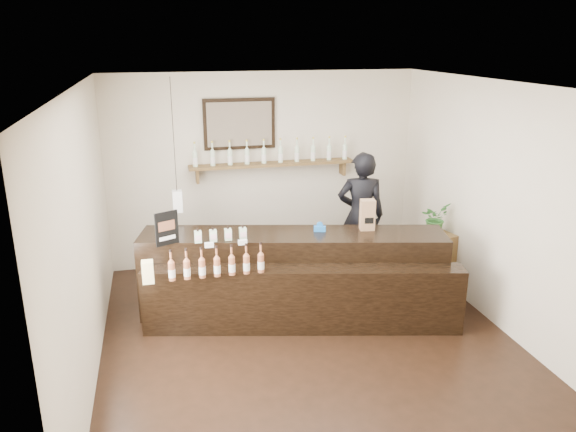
# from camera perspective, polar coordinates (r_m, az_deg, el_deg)

# --- Properties ---
(ground) EXTENTS (5.00, 5.00, 0.00)m
(ground) POSITION_cam_1_polar(r_m,az_deg,el_deg) (6.49, 2.00, -12.31)
(ground) COLOR black
(ground) RESTS_ON ground
(room_shell) EXTENTS (5.00, 5.00, 5.00)m
(room_shell) POSITION_cam_1_polar(r_m,az_deg,el_deg) (5.83, 2.18, 2.34)
(room_shell) COLOR beige
(room_shell) RESTS_ON ground
(back_wall_decor) EXTENTS (2.66, 0.96, 1.69)m
(back_wall_decor) POSITION_cam_1_polar(r_m,az_deg,el_deg) (8.05, -3.45, 7.02)
(back_wall_decor) COLOR brown
(back_wall_decor) RESTS_ON ground
(counter) EXTENTS (3.69, 1.77, 1.19)m
(counter) POSITION_cam_1_polar(r_m,az_deg,el_deg) (6.76, 0.72, -6.47)
(counter) COLOR black
(counter) RESTS_ON ground
(promo_sign) EXTENTS (0.26, 0.14, 0.39)m
(promo_sign) POSITION_cam_1_polar(r_m,az_deg,el_deg) (6.41, -12.21, -1.24)
(promo_sign) COLOR black
(promo_sign) RESTS_ON counter
(paper_bag) EXTENTS (0.19, 0.15, 0.38)m
(paper_bag) POSITION_cam_1_polar(r_m,az_deg,el_deg) (6.82, 8.07, 0.12)
(paper_bag) COLOR #A3774E
(paper_bag) RESTS_ON counter
(tape_dispenser) EXTENTS (0.15, 0.09, 0.12)m
(tape_dispenser) POSITION_cam_1_polar(r_m,az_deg,el_deg) (6.75, 3.24, -1.20)
(tape_dispenser) COLOR blue
(tape_dispenser) RESTS_ON counter
(side_cabinet) EXTENTS (0.50, 0.61, 0.77)m
(side_cabinet) POSITION_cam_1_polar(r_m,az_deg,el_deg) (7.84, 14.38, -4.28)
(side_cabinet) COLOR brown
(side_cabinet) RESTS_ON ground
(potted_plant) EXTENTS (0.47, 0.46, 0.40)m
(potted_plant) POSITION_cam_1_polar(r_m,az_deg,el_deg) (7.65, 14.71, -0.19)
(potted_plant) COLOR #33712D
(potted_plant) RESTS_ON side_cabinet
(shopkeeper) EXTENTS (0.83, 0.65, 2.02)m
(shopkeeper) POSITION_cam_1_polar(r_m,az_deg,el_deg) (7.79, 7.42, 0.87)
(shopkeeper) COLOR black
(shopkeeper) RESTS_ON ground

